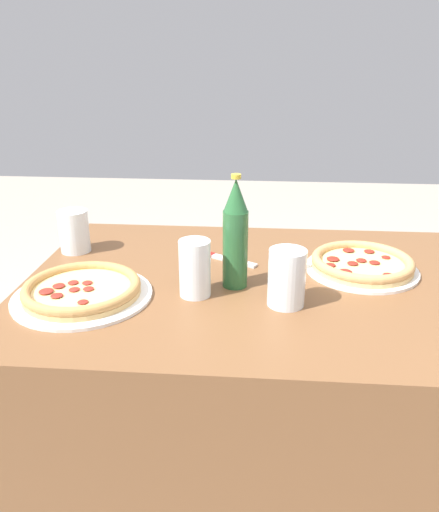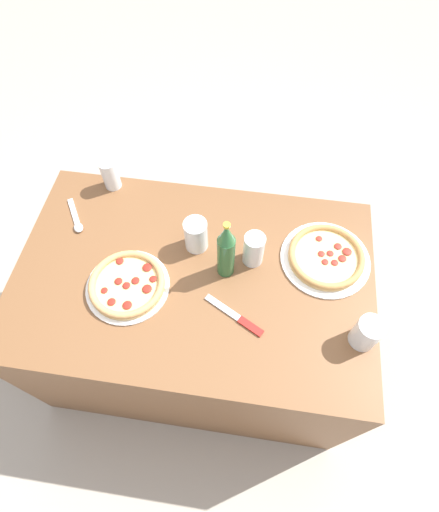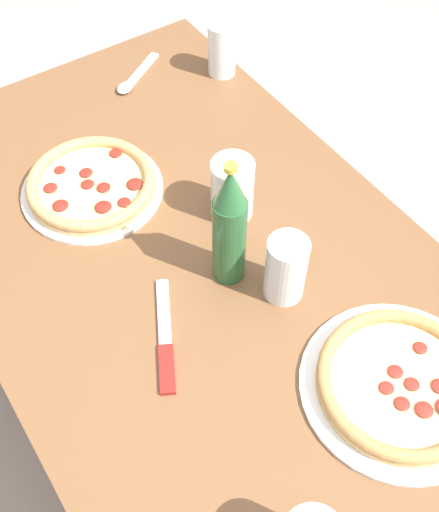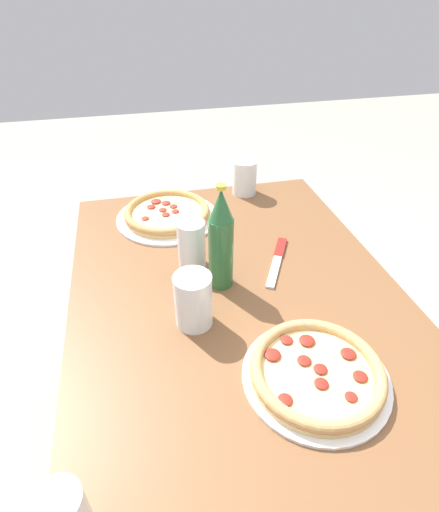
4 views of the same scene
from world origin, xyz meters
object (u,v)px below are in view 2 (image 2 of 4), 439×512
at_px(pizza_margherita, 127,284).
at_px(beer_bottle, 226,250).
at_px(glass_lemonade, 366,334).
at_px(knife, 236,317).
at_px(glass_cola, 196,236).
at_px(glass_iced_tea, 110,175).
at_px(spoon, 77,221).
at_px(glass_mango_juice, 254,250).
at_px(pizza_salami, 326,257).

distance_m(pizza_margherita, beer_bottle, 0.36).
distance_m(glass_lemonade, beer_bottle, 0.51).
bearing_deg(knife, glass_cola, -55.74).
distance_m(pizza_margherita, glass_iced_tea, 0.48).
bearing_deg(spoon, beer_bottle, 167.93).
relative_size(glass_mango_juice, knife, 0.64).
relative_size(beer_bottle, spoon, 1.68).
relative_size(glass_lemonade, knife, 0.57).
bearing_deg(beer_bottle, glass_cola, -36.87).
height_order(glass_lemonade, glass_cola, glass_cola).
bearing_deg(beer_bottle, glass_mango_juice, -147.23).
xyz_separation_m(glass_cola, spoon, (0.47, -0.04, -0.05)).
bearing_deg(glass_mango_juice, glass_cola, -8.65).
bearing_deg(glass_mango_juice, knife, 82.57).
bearing_deg(spoon, pizza_margherita, 137.82).
height_order(glass_cola, beer_bottle, beer_bottle).
bearing_deg(glass_lemonade, glass_mango_juice, -33.61).
xyz_separation_m(glass_lemonade, spoon, (1.06, -0.32, -0.05)).
xyz_separation_m(glass_cola, beer_bottle, (-0.12, 0.09, 0.07)).
xyz_separation_m(glass_lemonade, beer_bottle, (0.47, -0.19, 0.08)).
distance_m(glass_mango_juice, knife, 0.24).
height_order(pizza_margherita, glass_iced_tea, glass_iced_tea).
distance_m(pizza_margherita, glass_cola, 0.29).
height_order(pizza_salami, beer_bottle, beer_bottle).
xyz_separation_m(glass_lemonade, glass_cola, (0.58, -0.28, 0.00)).
bearing_deg(beer_bottle, spoon, -12.07).
relative_size(glass_mango_juice, glass_cola, 1.03).
bearing_deg(glass_iced_tea, pizza_margherita, 112.08).
bearing_deg(spoon, glass_iced_tea, -113.70).
height_order(glass_mango_juice, glass_iced_tea, glass_mango_juice).
height_order(glass_mango_juice, glass_cola, glass_mango_juice).
bearing_deg(knife, beer_bottle, -71.01).
height_order(pizza_salami, glass_cola, glass_cola).
bearing_deg(glass_mango_juice, glass_iced_tea, -24.34).
height_order(beer_bottle, spoon, beer_bottle).
bearing_deg(spoon, glass_lemonade, 163.22).
height_order(glass_cola, spoon, glass_cola).
bearing_deg(spoon, glass_mango_juice, 174.24).
distance_m(beer_bottle, knife, 0.22).
bearing_deg(spoon, knife, 155.28).
bearing_deg(pizza_salami, pizza_margherita, 17.26).
distance_m(glass_iced_tea, spoon, 0.22).
bearing_deg(glass_lemonade, knife, -2.70).
height_order(knife, spoon, spoon).
distance_m(glass_cola, beer_bottle, 0.17).
distance_m(pizza_salami, glass_lemonade, 0.31).
height_order(glass_iced_tea, knife, glass_iced_tea).
bearing_deg(pizza_margherita, glass_cola, -135.06).
distance_m(glass_iced_tea, glass_cola, 0.45).
relative_size(pizza_salami, glass_mango_juice, 2.39).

